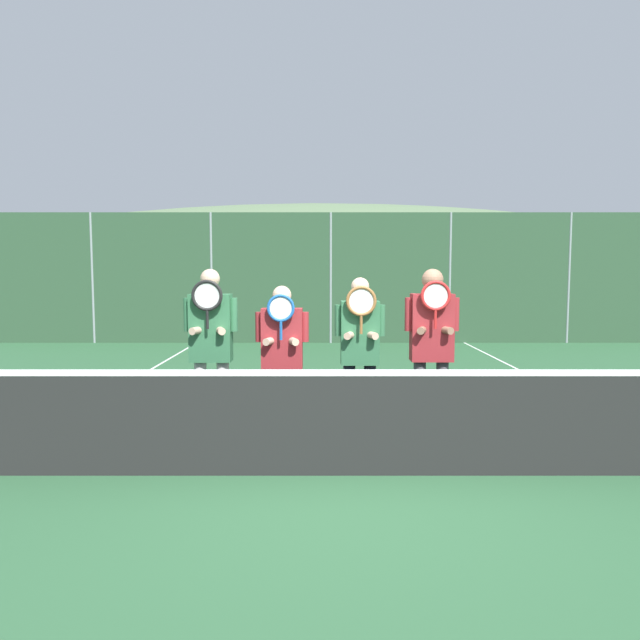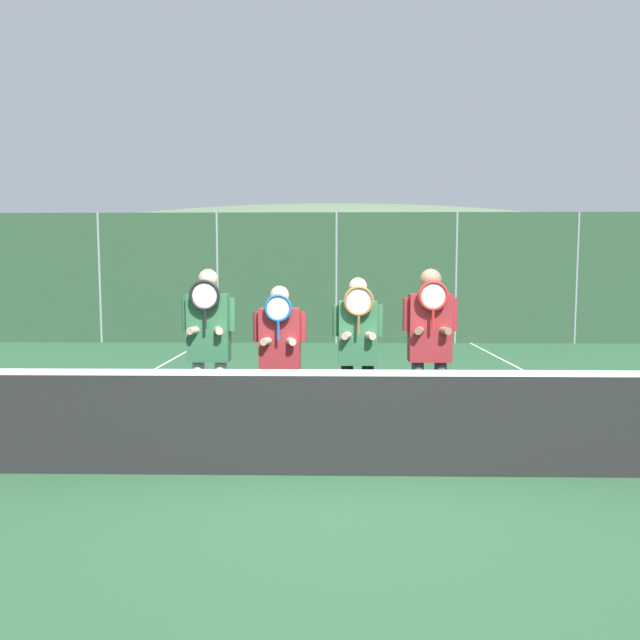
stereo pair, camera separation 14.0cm
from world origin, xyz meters
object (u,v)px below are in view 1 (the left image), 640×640
at_px(player_center_right, 358,347).
at_px(car_far_left, 194,302).
at_px(car_center, 511,302).
at_px(car_left_of_center, 350,300).
at_px(player_leftmost, 209,342).
at_px(player_center_left, 280,352).
at_px(player_rightmost, 430,340).

bearing_deg(player_center_right, car_far_left, 109.87).
xyz_separation_m(car_far_left, car_center, (10.04, -0.30, 0.02)).
height_order(player_center_right, car_center, player_center_right).
height_order(car_far_left, car_left_of_center, car_left_of_center).
bearing_deg(player_center_right, player_leftmost, -177.25).
xyz_separation_m(player_leftmost, player_center_right, (1.58, 0.08, -0.06)).
bearing_deg(player_center_left, car_left_of_center, 83.25).
xyz_separation_m(player_leftmost, car_left_of_center, (2.19, 12.20, -0.18)).
xyz_separation_m(car_far_left, car_left_of_center, (5.00, -0.03, 0.06)).
relative_size(player_center_left, car_center, 0.37).
height_order(player_leftmost, car_far_left, player_leftmost).
bearing_deg(car_far_left, car_center, -1.72).
distance_m(player_center_right, car_left_of_center, 12.14).
xyz_separation_m(player_center_right, player_rightmost, (0.76, -0.05, 0.08)).
xyz_separation_m(car_left_of_center, car_center, (5.04, -0.28, -0.04)).
distance_m(player_center_left, car_center, 13.54).
height_order(player_center_left, player_center_right, player_center_right).
bearing_deg(player_leftmost, player_center_right, 2.75).
height_order(player_center_right, player_rightmost, player_rightmost).
xyz_separation_m(player_rightmost, car_far_left, (-5.15, 12.21, -0.26)).
relative_size(player_leftmost, car_far_left, 0.41).
relative_size(player_center_left, player_rightmost, 0.90).
xyz_separation_m(player_center_right, car_left_of_center, (0.61, 12.13, -0.12)).
relative_size(player_rightmost, car_center, 0.41).
xyz_separation_m(player_center_left, car_center, (6.48, 11.89, -0.12)).
distance_m(player_center_left, player_rightmost, 1.59).
bearing_deg(car_center, car_far_left, 178.28).
distance_m(player_leftmost, car_left_of_center, 12.40).
bearing_deg(player_leftmost, car_left_of_center, 79.83).
height_order(player_center_right, car_left_of_center, car_left_of_center).
xyz_separation_m(player_center_left, car_left_of_center, (1.44, 12.17, -0.08)).
bearing_deg(player_center_left, player_rightmost, -0.52).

